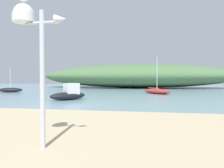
# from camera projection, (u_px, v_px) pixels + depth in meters

# --- Properties ---
(ground_plane) EXTENTS (120.00, 120.00, 0.00)m
(ground_plane) POSITION_uv_depth(u_px,v_px,m) (65.00, 105.00, 14.92)
(ground_plane) COLOR #7A99A8
(distant_hill) EXTENTS (40.36, 13.76, 4.91)m
(distant_hill) POSITION_uv_depth(u_px,v_px,m) (137.00, 76.00, 43.75)
(distant_hill) COLOR #517547
(distant_hill) RESTS_ON ground
(mast_structure) EXTENTS (1.33, 0.52, 3.44)m
(mast_structure) POSITION_uv_depth(u_px,v_px,m) (30.00, 29.00, 4.97)
(mast_structure) COLOR silver
(mast_structure) RESTS_ON beach_sand
(motorboat_mid_channel) EXTENTS (3.05, 3.31, 1.48)m
(motorboat_mid_channel) POSITION_uv_depth(u_px,v_px,m) (69.00, 94.00, 18.47)
(motorboat_mid_channel) COLOR black
(motorboat_mid_channel) RESTS_ON ground
(sailboat_far_right) EXTENTS (3.29, 2.01, 3.31)m
(sailboat_far_right) POSITION_uv_depth(u_px,v_px,m) (10.00, 90.00, 28.74)
(sailboat_far_right) COLOR black
(sailboat_far_right) RESTS_ON ground
(sailboat_west_reach) EXTENTS (4.01, 4.31, 4.56)m
(sailboat_west_reach) POSITION_uv_depth(u_px,v_px,m) (157.00, 91.00, 26.16)
(sailboat_west_reach) COLOR #B72D28
(sailboat_west_reach) RESTS_ON ground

